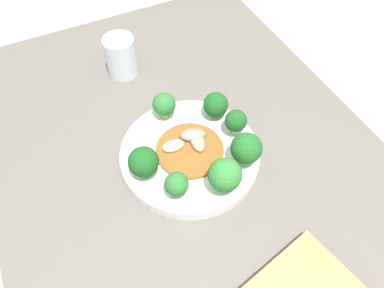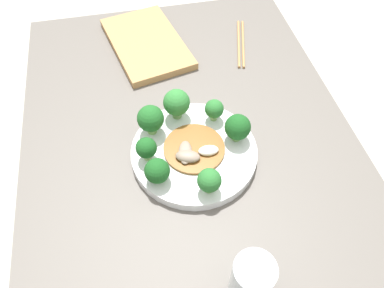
{
  "view_description": "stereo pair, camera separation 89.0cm",
  "coord_description": "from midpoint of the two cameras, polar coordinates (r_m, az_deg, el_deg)",
  "views": [
    {
      "loc": [
        0.35,
        -0.18,
        1.37
      ],
      "look_at": [
        -0.03,
        0.0,
        0.81
      ],
      "focal_mm": 35.0,
      "sensor_mm": 36.0,
      "label": 1
    },
    {
      "loc": [
        -0.49,
        0.1,
        1.43
      ],
      "look_at": [
        -0.03,
        0.0,
        0.81
      ],
      "focal_mm": 35.0,
      "sensor_mm": 36.0,
      "label": 2
    }
  ],
  "objects": [
    {
      "name": "broccoli_northwest",
      "position": [
        0.59,
        -15.35,
        -40.68
      ],
      "size": [
        0.05,
        0.05,
        0.06
      ],
      "color": "#70A356",
      "rests_on": "plate"
    },
    {
      "name": "broccoli_north",
      "position": [
        0.59,
        -17.24,
        -35.23
      ],
      "size": [
        0.04,
        0.04,
        0.06
      ],
      "color": "#89B76B",
      "rests_on": "plate"
    },
    {
      "name": "broccoli_northeast",
      "position": [
        0.59,
        -15.54,
        -28.37
      ],
      "size": [
        0.06,
        0.06,
        0.07
      ],
      "color": "#7AAD5B",
      "rests_on": "plate"
    },
    {
      "name": "table",
      "position": [
        1.02,
        -3.56,
        -33.97
      ],
      "size": [
        1.09,
        0.74,
        0.77
      ],
      "color": "#5B5651",
      "rests_on": "ground_plane"
    },
    {
      "name": "broccoli_east",
      "position": [
        0.59,
        -9.18,
        -24.55
      ],
      "size": [
        0.06,
        0.06,
        0.07
      ],
      "color": "#70A356",
      "rests_on": "plate"
    },
    {
      "name": "ground_plane",
      "position": [
        1.4,
        -2.61,
        -34.88
      ],
      "size": [
        8.0,
        8.0,
        0.0
      ],
      "primitive_type": "plane",
      "color": "#B7B2A8"
    },
    {
      "name": "broccoli_southeast",
      "position": [
        0.59,
        -0.27,
        -25.87
      ],
      "size": [
        0.04,
        0.04,
        0.05
      ],
      "color": "#89B76B",
      "rests_on": "plate"
    },
    {
      "name": "broccoli_south",
      "position": [
        0.58,
        5.15,
        -31.14
      ],
      "size": [
        0.06,
        0.06,
        0.07
      ],
      "color": "#70A356",
      "rests_on": "plate"
    },
    {
      "name": "drinking_glass",
      "position": [
        0.64,
        8.27,
        -60.0
      ],
      "size": [
        0.07,
        0.07,
        0.09
      ],
      "color": "silver",
      "rests_on": "table"
    },
    {
      "name": "plate",
      "position": [
        0.62,
        -5.72,
        -34.39
      ],
      "size": [
        0.27,
        0.27,
        0.02
      ],
      "color": "silver",
      "rests_on": "table"
    },
    {
      "name": "cutting_board",
      "position": [
        0.76,
        -13.41,
        -4.17
      ],
      "size": [
        0.32,
        0.24,
        0.02
      ],
      "color": "#AD7F4C",
      "rests_on": "table"
    },
    {
      "name": "stirfry_center",
      "position": [
        0.61,
        -5.91,
        -34.97
      ],
      "size": [
        0.13,
        0.13,
        0.02
      ],
      "color": "brown",
      "rests_on": "plate"
    },
    {
      "name": "chopsticks",
      "position": [
        0.76,
        6.46,
        -3.99
      ],
      "size": [
        0.2,
        0.07,
        0.01
      ],
      "color": "#AD7F4C",
      "rests_on": "table"
    },
    {
      "name": "broccoli_west",
      "position": [
        0.58,
        -2.56,
        -44.02
      ],
      "size": [
        0.05,
        0.05,
        0.06
      ],
      "color": "#7AAD5B",
      "rests_on": "plate"
    }
  ]
}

